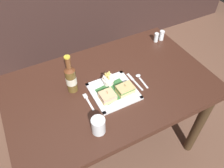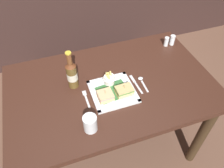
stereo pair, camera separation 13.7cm
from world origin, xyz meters
TOP-DOWN VIEW (x-y plane):
  - ground_plane at (0.00, 0.00)m, footprint 6.00×6.00m
  - dining_table at (0.00, 0.00)m, footprint 1.33×0.83m
  - square_plate at (-0.01, -0.07)m, footprint 0.27×0.27m
  - sandwich_half_left at (-0.07, -0.11)m, footprint 0.09×0.08m
  - sandwich_half_right at (0.05, -0.11)m, footprint 0.11×0.08m
  - fries_cup at (-0.01, 0.01)m, footprint 0.08×0.08m
  - beer_bottle at (-0.23, 0.07)m, footprint 0.07×0.07m
  - water_glass at (-0.21, -0.28)m, footprint 0.08×0.08m
  - fork at (-0.18, -0.06)m, footprint 0.02×0.14m
  - knife at (0.15, -0.04)m, footprint 0.02×0.18m
  - spoon at (0.20, -0.04)m, footprint 0.03×0.14m
  - salt_shaker at (0.53, 0.26)m, footprint 0.03×0.03m
  - pepper_shaker at (0.59, 0.26)m, footprint 0.04×0.04m

SIDE VIEW (x-z plane):
  - ground_plane at x=0.00m, z-range 0.00..0.00m
  - dining_table at x=0.00m, z-range 0.27..1.04m
  - fork at x=-0.18m, z-range 0.77..0.78m
  - knife at x=0.15m, z-range 0.77..0.78m
  - spoon at x=0.20m, z-range 0.77..0.79m
  - square_plate at x=-0.01m, z-range 0.77..0.79m
  - salt_shaker at x=0.53m, z-range 0.77..0.84m
  - sandwich_half_left at x=-0.07m, z-range 0.77..0.84m
  - sandwich_half_right at x=0.05m, z-range 0.77..0.84m
  - pepper_shaker at x=0.59m, z-range 0.77..0.85m
  - water_glass at x=-0.21m, z-range 0.77..0.87m
  - fries_cup at x=-0.01m, z-range 0.77..0.88m
  - beer_bottle at x=-0.23m, z-range 0.74..1.01m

